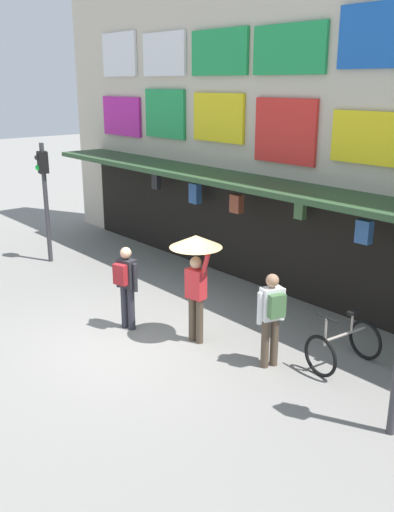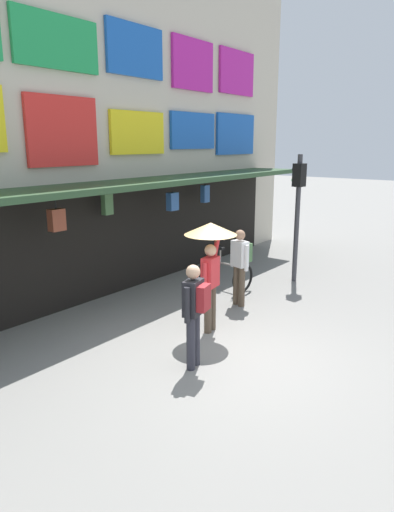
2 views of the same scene
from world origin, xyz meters
TOP-DOWN VIEW (x-y plane):
  - ground_plane at (0.00, 0.00)m, footprint 80.00×80.00m
  - shopfront at (0.00, 4.57)m, footprint 18.00×2.60m
  - traffic_light_far at (4.68, 1.03)m, footprint 0.30×0.34m
  - bicycle_parked at (3.10, 2.10)m, footprint 0.86×1.24m
  - pedestrian_in_black at (2.28, 1.16)m, footprint 0.43×0.51m
  - pedestrian_in_purple at (-0.61, 0.18)m, footprint 0.52×0.42m
  - pedestrian_with_umbrella at (0.71, 0.83)m, footprint 0.96×0.96m

SIDE VIEW (x-z plane):
  - ground_plane at x=0.00m, z-range 0.00..0.00m
  - bicycle_parked at x=3.10m, z-range -0.13..0.92m
  - pedestrian_in_black at x=2.28m, z-range 0.14..1.82m
  - pedestrian_in_purple at x=-0.61m, z-range 0.14..1.82m
  - pedestrian_with_umbrella at x=0.71m, z-range 0.60..2.68m
  - traffic_light_far at x=4.68m, z-range 0.54..3.74m
  - shopfront at x=0.00m, z-range -0.04..7.96m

